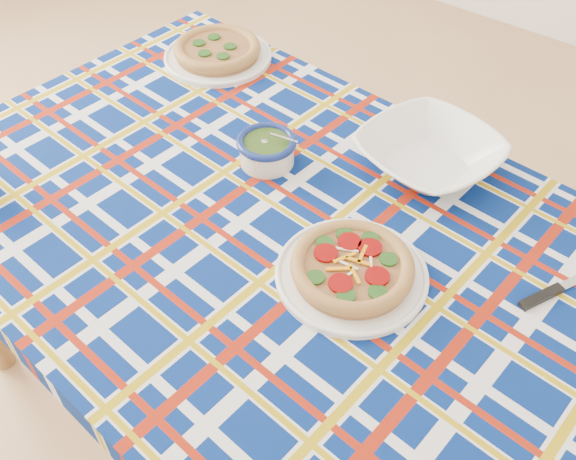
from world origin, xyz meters
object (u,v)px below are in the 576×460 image
Objects in this scene: main_focaccia_plate at (352,267)px; serving_bowl at (429,154)px; pesto_bowl at (267,148)px; dining_table at (280,254)px.

serving_bowl is at bearing 97.86° from main_focaccia_plate.
main_focaccia_plate is at bearing -25.35° from pesto_bowl.
serving_bowl is (0.12, 0.31, 0.10)m from dining_table.
main_focaccia_plate reaches higher than dining_table.
pesto_bowl is at bearing -144.07° from serving_bowl.
main_focaccia_plate is at bearing -82.14° from serving_bowl.
dining_table is at bearing -43.47° from pesto_bowl.
serving_bowl is (-0.05, 0.33, 0.01)m from main_focaccia_plate.
pesto_bowl reaches higher than dining_table.
dining_table is 12.49× the size of pesto_bowl.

